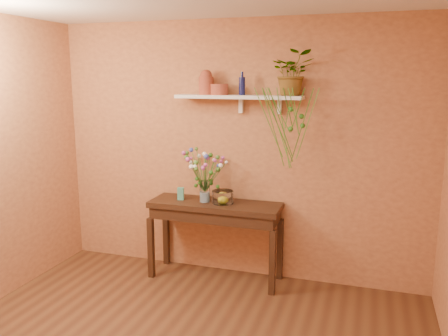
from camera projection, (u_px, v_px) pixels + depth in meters
room at (151, 197)px, 3.00m from camera, size 4.04×4.04×2.70m
sideboard at (215, 214)px, 4.82m from camera, size 1.37×0.44×0.83m
wall_shelf at (240, 97)px, 4.62m from camera, size 1.30×0.24×0.19m
terracotta_jug at (206, 83)px, 4.70m from camera, size 0.17×0.17×0.25m
terracotta_pot at (219, 89)px, 4.64m from camera, size 0.20×0.20×0.11m
blue_bottle at (242, 86)px, 4.58m from camera, size 0.07×0.07×0.23m
spider_plant at (293, 73)px, 4.44m from camera, size 0.46×0.42×0.44m
plant_fronds at (291, 121)px, 4.38m from camera, size 0.59×0.26×0.78m
glass_vase at (205, 193)px, 4.80m from camera, size 0.11×0.11×0.22m
bouquet at (203, 165)px, 4.75m from camera, size 0.52×0.41×0.45m
glass_bowl at (223, 198)px, 4.75m from camera, size 0.22×0.22×0.13m
lemon at (223, 199)px, 4.74m from camera, size 0.08×0.08×0.08m
carton at (181, 194)px, 4.89m from camera, size 0.08×0.06×0.13m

